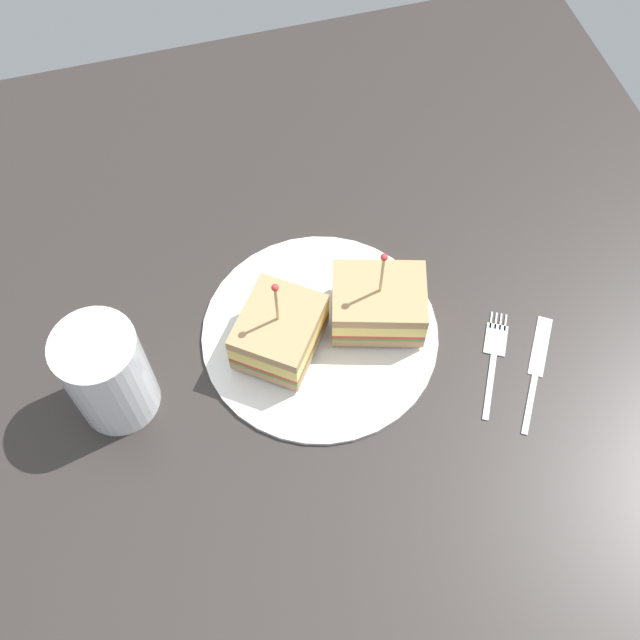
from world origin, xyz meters
TOP-DOWN VIEW (x-y plane):
  - ground_plane at (0.00, 0.00)cm, footprint 93.80×93.80cm
  - plate at (0.00, 0.00)cm, footprint 24.37×24.37cm
  - sandwich_half_front at (-0.56, 4.31)cm, footprint 11.15×10.89cm
  - sandwich_half_back at (0.28, -6.09)cm, footprint 9.59×10.96cm
  - drink_glass at (-1.83, 20.86)cm, footprint 7.75×7.75cm
  - fork at (-6.81, -16.57)cm, footprint 11.39×6.90cm
  - knife at (-9.43, -20.13)cm, footprint 12.00×8.21cm

SIDE VIEW (x-z plane):
  - ground_plane at x=0.00cm, z-range -2.00..0.00cm
  - knife at x=-9.43cm, z-range 0.00..0.35cm
  - fork at x=-6.81cm, z-range 0.00..0.35cm
  - plate at x=0.00cm, z-range 0.00..1.00cm
  - sandwich_half_back at x=0.28cm, z-range -1.98..9.01cm
  - sandwich_half_front at x=-0.56cm, z-range -1.91..9.16cm
  - drink_glass at x=-1.83cm, z-range -0.39..11.15cm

